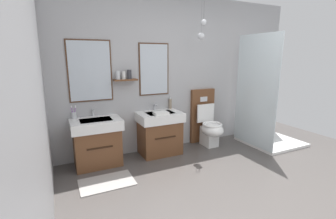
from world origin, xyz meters
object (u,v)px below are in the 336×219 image
vanity_sink_right (160,132)px  folded_hand_towel (161,113)px  vanity_sink_left (97,141)px  shower_tray (265,123)px  toothbrush_cup (74,115)px  toilet (207,124)px  soap_dispenser (170,104)px

vanity_sink_right → folded_hand_towel: bearing=-104.6°
vanity_sink_left → vanity_sink_right: (1.01, 0.00, 0.00)m
shower_tray → vanity_sink_left: bearing=171.0°
vanity_sink_left → toothbrush_cup: size_ratio=3.63×
vanity_sink_left → shower_tray: 2.93m
vanity_sink_right → shower_tray: (1.88, -0.46, 0.04)m
vanity_sink_left → folded_hand_towel: size_ratio=3.22×
toilet → folded_hand_towel: 1.06m
soap_dispenser → shower_tray: (1.60, -0.64, -0.38)m
toilet → soap_dispenser: size_ratio=4.90×
vanity_sink_right → toilet: bearing=0.8°
vanity_sink_right → shower_tray: bearing=-13.7°
folded_hand_towel → shower_tray: size_ratio=0.11×
shower_tray → folded_hand_towel: bearing=170.9°
vanity_sink_left → toilet: toilet is taller
folded_hand_towel → toothbrush_cup: bearing=165.2°
soap_dispenser → folded_hand_towel: bearing=-133.8°
toothbrush_cup → soap_dispenser: (1.56, 0.01, 0.03)m
vanity_sink_right → toilet: size_ratio=0.71×
folded_hand_towel → toilet: bearing=9.6°
folded_hand_towel → soap_dispenser: bearing=46.2°
vanity_sink_right → soap_dispenser: soap_dispenser is taller
folded_hand_towel → vanity_sink_right: bearing=75.4°
folded_hand_towel → shower_tray: bearing=-9.1°
vanity_sink_left → folded_hand_towel: (0.97, -0.15, 0.35)m
toilet → toothbrush_cup: 2.27m
toothbrush_cup → folded_hand_towel: bearing=-14.8°
toilet → shower_tray: size_ratio=0.51×
vanity_sink_right → soap_dispenser: bearing=33.0°
vanity_sink_left → shower_tray: bearing=-9.0°
vanity_sink_right → folded_hand_towel: 0.39m
vanity_sink_right → shower_tray: size_ratio=0.36×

